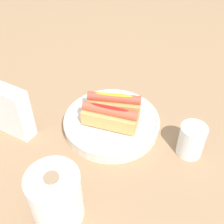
# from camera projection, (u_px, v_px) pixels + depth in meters

# --- Properties ---
(ground_plane) EXTENTS (2.40, 2.40, 0.00)m
(ground_plane) POSITION_uv_depth(u_px,v_px,m) (116.00, 129.00, 0.82)
(ground_plane) COLOR #9E7A56
(serving_bowl) EXTENTS (0.27, 0.27, 0.04)m
(serving_bowl) POSITION_uv_depth(u_px,v_px,m) (112.00, 122.00, 0.81)
(serving_bowl) COLOR silver
(serving_bowl) RESTS_ON ground_plane
(hotdog_front) EXTENTS (0.16, 0.10, 0.06)m
(hotdog_front) POSITION_uv_depth(u_px,v_px,m) (114.00, 104.00, 0.80)
(hotdog_front) COLOR tan
(hotdog_front) RESTS_ON serving_bowl
(hotdog_back) EXTENTS (0.16, 0.08, 0.06)m
(hotdog_back) POSITION_uv_depth(u_px,v_px,m) (110.00, 116.00, 0.76)
(hotdog_back) COLOR tan
(hotdog_back) RESTS_ON serving_bowl
(water_glass) EXTENTS (0.07, 0.07, 0.09)m
(water_glass) POSITION_uv_depth(u_px,v_px,m) (191.00, 141.00, 0.73)
(water_glass) COLOR white
(water_glass) RESTS_ON ground_plane
(paper_towel_roll) EXTENTS (0.11, 0.11, 0.13)m
(paper_towel_roll) POSITION_uv_depth(u_px,v_px,m) (56.00, 197.00, 0.58)
(paper_towel_roll) COLOR white
(paper_towel_roll) RESTS_ON ground_plane
(napkin_box) EXTENTS (0.11, 0.05, 0.15)m
(napkin_box) POSITION_uv_depth(u_px,v_px,m) (12.00, 111.00, 0.76)
(napkin_box) COLOR white
(napkin_box) RESTS_ON ground_plane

